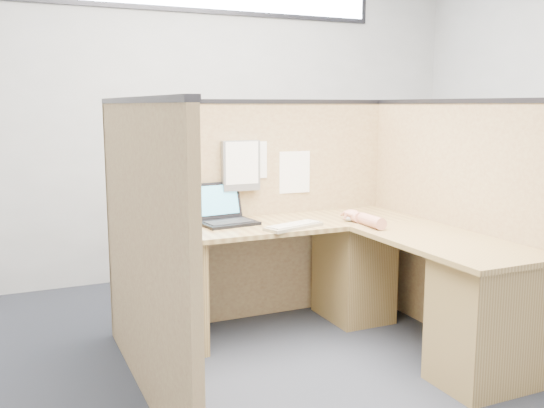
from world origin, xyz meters
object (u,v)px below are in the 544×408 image
l_desk (330,285)px  keyboard (294,226)px  laptop (224,213)px  mouse (351,217)px

l_desk → keyboard: keyboard is taller
keyboard → l_desk: bearing=-68.2°
laptop → mouse: size_ratio=3.35×
keyboard → mouse: (0.45, 0.05, 0.01)m
l_desk → mouse: bearing=39.2°
l_desk → laptop: (-0.49, 0.54, 0.40)m
keyboard → mouse: bearing=-11.2°
l_desk → laptop: 0.83m
laptop → keyboard: (0.33, -0.35, -0.05)m
keyboard → laptop: bearing=115.8°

